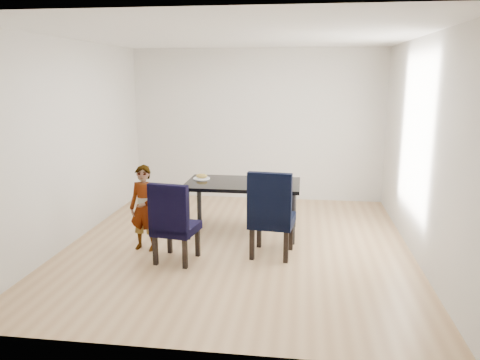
# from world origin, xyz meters

# --- Properties ---
(floor) EXTENTS (4.50, 5.00, 0.01)m
(floor) POSITION_xyz_m (0.00, 0.00, -0.01)
(floor) COLOR tan
(floor) RESTS_ON ground
(ceiling) EXTENTS (4.50, 5.00, 0.01)m
(ceiling) POSITION_xyz_m (0.00, 0.00, 2.71)
(ceiling) COLOR white
(ceiling) RESTS_ON wall_back
(wall_back) EXTENTS (4.50, 0.01, 2.70)m
(wall_back) POSITION_xyz_m (0.00, 2.50, 1.35)
(wall_back) COLOR silver
(wall_back) RESTS_ON ground
(wall_front) EXTENTS (4.50, 0.01, 2.70)m
(wall_front) POSITION_xyz_m (0.00, -2.50, 1.35)
(wall_front) COLOR silver
(wall_front) RESTS_ON ground
(wall_left) EXTENTS (0.01, 5.00, 2.70)m
(wall_left) POSITION_xyz_m (-2.25, 0.00, 1.35)
(wall_left) COLOR white
(wall_left) RESTS_ON ground
(wall_right) EXTENTS (0.01, 5.00, 2.70)m
(wall_right) POSITION_xyz_m (2.25, 0.00, 1.35)
(wall_right) COLOR white
(wall_right) RESTS_ON ground
(dining_table) EXTENTS (1.60, 0.90, 0.75)m
(dining_table) POSITION_xyz_m (0.00, 0.50, 0.38)
(dining_table) COLOR black
(dining_table) RESTS_ON floor
(chair_left) EXTENTS (0.56, 0.57, 1.01)m
(chair_left) POSITION_xyz_m (-0.67, -0.63, 0.50)
(chair_left) COLOR black
(chair_left) RESTS_ON floor
(chair_right) EXTENTS (0.59, 0.61, 1.11)m
(chair_right) POSITION_xyz_m (0.47, -0.28, 0.55)
(chair_right) COLOR black
(chair_right) RESTS_ON floor
(child) EXTENTS (0.44, 0.32, 1.12)m
(child) POSITION_xyz_m (-1.17, -0.31, 0.56)
(child) COLOR orange
(child) RESTS_ON floor
(plate) EXTENTS (0.30, 0.30, 0.01)m
(plate) POSITION_xyz_m (-0.63, 0.64, 0.76)
(plate) COLOR silver
(plate) RESTS_ON dining_table
(sandwich) EXTENTS (0.18, 0.11, 0.07)m
(sandwich) POSITION_xyz_m (-0.62, 0.63, 0.80)
(sandwich) COLOR #A88A3C
(sandwich) RESTS_ON plate
(laptop) EXTENTS (0.35, 0.23, 0.03)m
(laptop) POSITION_xyz_m (0.29, 0.55, 0.76)
(laptop) COLOR black
(laptop) RESTS_ON dining_table
(cable_tangle) EXTENTS (0.17, 0.17, 0.01)m
(cable_tangle) POSITION_xyz_m (0.30, 0.56, 0.75)
(cable_tangle) COLOR black
(cable_tangle) RESTS_ON dining_table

